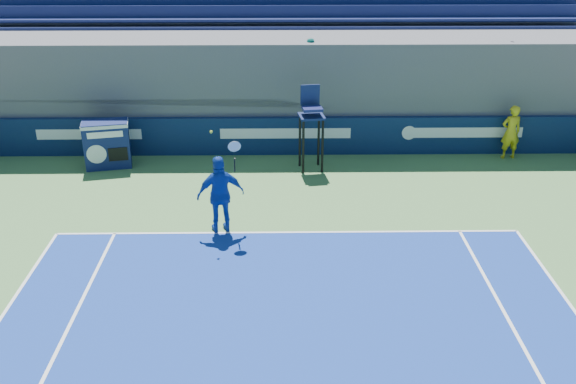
{
  "coord_description": "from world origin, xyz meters",
  "views": [
    {
      "loc": [
        -0.19,
        -1.61,
        7.22
      ],
      "look_at": [
        0.0,
        11.5,
        1.25
      ],
      "focal_mm": 40.0,
      "sensor_mm": 36.0,
      "label": 1
    }
  ],
  "objects_px": {
    "match_clock": "(107,143)",
    "umpire_chair": "(311,119)",
    "tennis_player": "(221,194)",
    "ball_person": "(511,132)"
  },
  "relations": [
    {
      "from": "match_clock",
      "to": "umpire_chair",
      "type": "relative_size",
      "value": 0.58
    },
    {
      "from": "umpire_chair",
      "to": "tennis_player",
      "type": "distance_m",
      "value": 4.54
    },
    {
      "from": "ball_person",
      "to": "match_clock",
      "type": "relative_size",
      "value": 1.16
    },
    {
      "from": "tennis_player",
      "to": "ball_person",
      "type": "bearing_deg",
      "value": 29.05
    },
    {
      "from": "match_clock",
      "to": "tennis_player",
      "type": "xyz_separation_m",
      "value": [
        3.68,
        -4.14,
        0.22
      ]
    },
    {
      "from": "match_clock",
      "to": "ball_person",
      "type": "bearing_deg",
      "value": 2.45
    },
    {
      "from": "match_clock",
      "to": "umpire_chair",
      "type": "xyz_separation_m",
      "value": [
        5.98,
        -0.26,
        0.79
      ]
    },
    {
      "from": "match_clock",
      "to": "umpire_chair",
      "type": "distance_m",
      "value": 6.03
    },
    {
      "from": "ball_person",
      "to": "match_clock",
      "type": "xyz_separation_m",
      "value": [
        -12.07,
        -0.52,
        -0.1
      ]
    },
    {
      "from": "match_clock",
      "to": "umpire_chair",
      "type": "bearing_deg",
      "value": -2.51
    }
  ]
}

